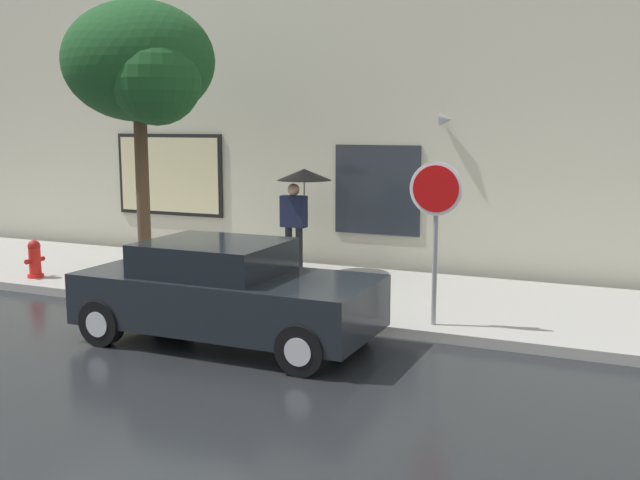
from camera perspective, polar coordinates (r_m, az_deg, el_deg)
ground_plane at (r=11.37m, az=-12.97°, el=-6.65°), size 60.00×60.00×0.00m
sidewalk at (r=13.80m, az=-5.50°, el=-3.39°), size 20.00×4.00×0.15m
building_facade at (r=15.72m, az=-1.21°, el=10.65°), size 20.00×0.67×7.00m
parked_car at (r=10.32m, az=-7.32°, el=-4.07°), size 4.13×1.88×1.41m
fire_hydrant at (r=14.89m, az=-21.16°, el=-1.40°), size 0.30×0.44×0.71m
pedestrian_with_umbrella at (r=14.29m, az=-1.49°, el=3.95°), size 1.07×1.07×2.01m
street_tree at (r=13.36m, az=-13.61°, el=12.90°), size 2.76×2.35×4.97m
stop_sign at (r=10.51m, az=8.92°, el=2.24°), size 0.76×0.10×2.35m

